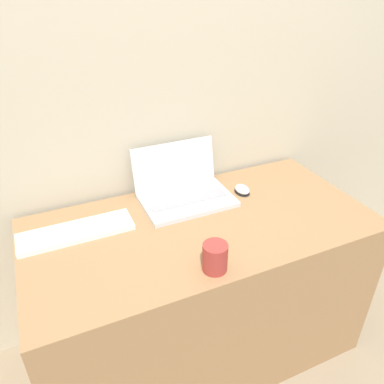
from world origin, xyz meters
The scene contains 6 objects.
wall_back centered at (0.00, 0.71, 1.25)m, with size 7.00×0.04×2.50m.
desk centered at (0.00, 0.33, 0.36)m, with size 1.37×0.67×0.73m.
laptop centered at (0.01, 0.54, 0.77)m, with size 0.38×0.29×0.21m.
drink_cup centered at (-0.08, 0.08, 0.78)m, with size 0.08×0.08×0.10m.
computer_mouse centered at (0.26, 0.47, 0.74)m, with size 0.06×0.09×0.03m.
external_keyboard centered at (-0.46, 0.46, 0.74)m, with size 0.42×0.13×0.02m.
Camera 1 is at (-0.53, -0.75, 1.58)m, focal length 35.00 mm.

